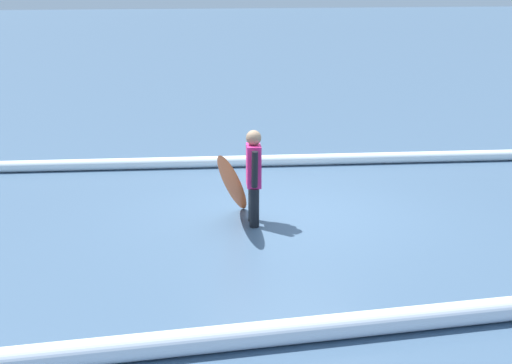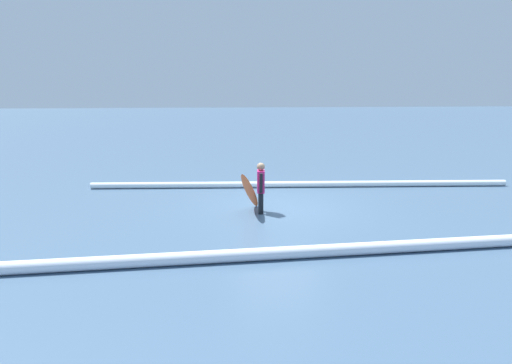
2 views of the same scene
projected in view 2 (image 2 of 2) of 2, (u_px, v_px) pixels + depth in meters
ground_plane at (279, 209)px, 13.46m from camera, size 141.39×141.39×0.00m
surfer at (261, 185)px, 12.88m from camera, size 0.23×0.55×1.40m
surfboard at (250, 191)px, 12.91m from camera, size 0.76×1.52×1.24m
wave_crest_foreground at (301, 184)px, 16.33m from camera, size 14.38×1.14×0.21m
wave_crest_midground at (304, 252)px, 9.54m from camera, size 21.85×1.51×0.26m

